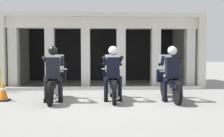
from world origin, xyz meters
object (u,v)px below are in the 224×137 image
at_px(motorcycle_left, 55,83).
at_px(police_officer_left, 53,69).
at_px(traffic_cone_flank, 3,91).
at_px(motorcycle_right, 169,83).
at_px(police_officer_center, 113,69).
at_px(police_officer_right, 172,69).
at_px(motorcycle_center, 112,83).

relative_size(motorcycle_left, police_officer_left, 1.29).
height_order(motorcycle_left, traffic_cone_flank, motorcycle_left).
distance_m(police_officer_left, motorcycle_right, 3.40).
bearing_deg(motorcycle_right, traffic_cone_flank, 176.10).
bearing_deg(traffic_cone_flank, motorcycle_left, -0.61).
xyz_separation_m(motorcycle_left, motorcycle_right, (3.36, -0.07, 0.00)).
bearing_deg(police_officer_center, police_officer_right, -9.44).
distance_m(motorcycle_center, police_officer_center, 0.52).
xyz_separation_m(police_officer_left, motorcycle_center, (1.68, 0.35, -0.44)).
bearing_deg(motorcycle_left, motorcycle_center, 2.03).
height_order(police_officer_left, police_officer_center, same).
distance_m(motorcycle_left, motorcycle_center, 1.68).
relative_size(motorcycle_center, motorcycle_right, 1.00).
bearing_deg(police_officer_left, police_officer_center, 2.03).
height_order(police_officer_center, traffic_cone_flank, police_officer_center).
distance_m(police_officer_left, police_officer_center, 1.68).
bearing_deg(motorcycle_right, motorcycle_left, 175.94).
xyz_separation_m(police_officer_center, motorcycle_right, (1.68, 0.15, -0.44)).
distance_m(motorcycle_right, traffic_cone_flank, 4.87).
relative_size(motorcycle_center, police_officer_right, 1.29).
bearing_deg(motorcycle_right, police_officer_left, -179.23).
xyz_separation_m(police_officer_left, traffic_cone_flank, (-1.50, 0.30, -0.65)).
relative_size(motorcycle_left, police_officer_right, 1.29).
height_order(police_officer_left, motorcycle_center, police_officer_left).
relative_size(motorcycle_left, motorcycle_center, 1.00).
xyz_separation_m(motorcycle_left, police_officer_center, (1.68, -0.22, 0.44)).
height_order(motorcycle_left, motorcycle_center, same).
distance_m(police_officer_left, motorcycle_center, 1.77).
xyz_separation_m(motorcycle_center, police_officer_right, (1.68, -0.42, 0.44)).
bearing_deg(police_officer_right, police_officer_left, 175.94).
bearing_deg(police_officer_right, motorcycle_center, 163.11).
height_order(motorcycle_left, motorcycle_right, same).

